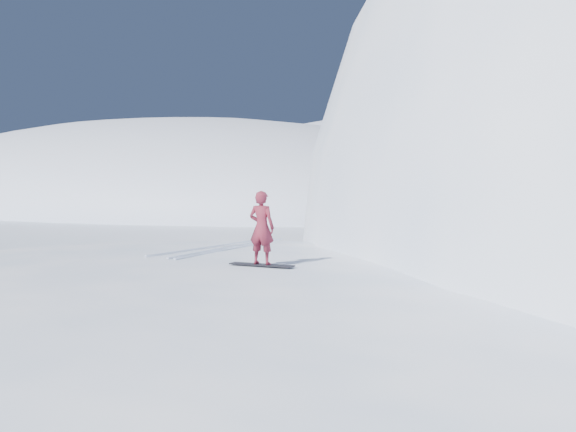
% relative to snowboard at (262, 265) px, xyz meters
% --- Properties ---
extents(ground, '(400.00, 400.00, 0.00)m').
position_rel_snowboard_xyz_m(ground, '(-2.63, -1.67, -2.41)').
color(ground, white).
rests_on(ground, ground).
extents(near_ridge, '(36.00, 28.00, 4.80)m').
position_rel_snowboard_xyz_m(near_ridge, '(-1.63, 1.33, -2.41)').
color(near_ridge, white).
rests_on(near_ridge, ground).
extents(far_ridge_a, '(120.00, 70.00, 28.00)m').
position_rel_snowboard_xyz_m(far_ridge_a, '(-72.63, 58.33, -2.41)').
color(far_ridge_a, white).
rests_on(far_ridge_a, ground).
extents(far_ridge_c, '(140.00, 90.00, 36.00)m').
position_rel_snowboard_xyz_m(far_ridge_c, '(-42.63, 108.33, -2.41)').
color(far_ridge_c, white).
rests_on(far_ridge_c, ground).
extents(wind_bumps, '(16.00, 14.40, 1.00)m').
position_rel_snowboard_xyz_m(wind_bumps, '(-3.19, 0.45, -2.41)').
color(wind_bumps, white).
rests_on(wind_bumps, ground).
extents(snowboard, '(1.61, 0.65, 0.03)m').
position_rel_snowboard_xyz_m(snowboard, '(0.00, 0.00, 0.00)').
color(snowboard, black).
rests_on(snowboard, near_ridge).
extents(snowboarder, '(0.70, 0.54, 1.70)m').
position_rel_snowboard_xyz_m(snowboarder, '(0.00, 0.00, 0.86)').
color(snowboarder, maroon).
rests_on(snowboarder, snowboard).
extents(board_tracks, '(1.81, 5.97, 0.04)m').
position_rel_snowboard_xyz_m(board_tracks, '(-3.44, 2.49, 0.01)').
color(board_tracks, silver).
rests_on(board_tracks, ground).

